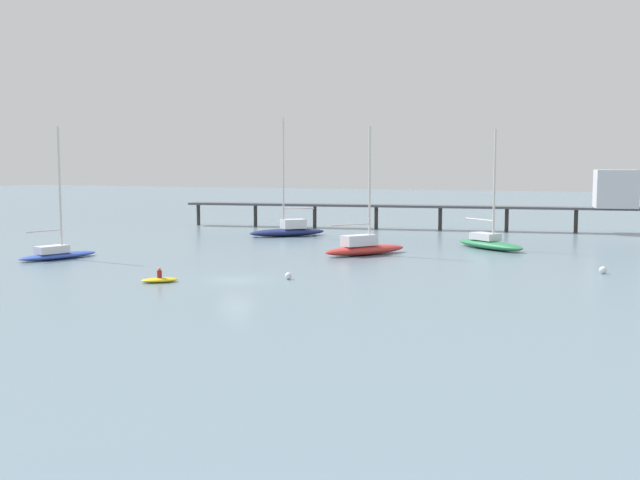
{
  "coord_description": "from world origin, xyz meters",
  "views": [
    {
      "loc": [
        27.47,
        -51.35,
        8.87
      ],
      "look_at": [
        0.0,
        17.08,
        1.5
      ],
      "focal_mm": 43.26,
      "sensor_mm": 36.0,
      "label": 1
    }
  ],
  "objects_px": {
    "pier": "(546,195)",
    "dinghy_yellow": "(160,280)",
    "sailboat_navy": "(288,229)",
    "sailboat_green": "(489,242)",
    "sailboat_blue": "(57,252)",
    "mooring_buoy_mid": "(288,276)",
    "mooring_buoy_far": "(603,270)",
    "sailboat_red": "(364,246)"
  },
  "relations": [
    {
      "from": "sailboat_navy",
      "to": "sailboat_blue",
      "type": "xyz_separation_m",
      "value": [
        -10.75,
        -28.56,
        -0.14
      ]
    },
    {
      "from": "sailboat_blue",
      "to": "sailboat_green",
      "type": "height_order",
      "value": "sailboat_green"
    },
    {
      "from": "sailboat_red",
      "to": "dinghy_yellow",
      "type": "relative_size",
      "value": 4.29
    },
    {
      "from": "dinghy_yellow",
      "to": "pier",
      "type": "bearing_deg",
      "value": 67.6
    },
    {
      "from": "dinghy_yellow",
      "to": "mooring_buoy_far",
      "type": "relative_size",
      "value": 4.77
    },
    {
      "from": "sailboat_green",
      "to": "dinghy_yellow",
      "type": "distance_m",
      "value": 37.14
    },
    {
      "from": "pier",
      "to": "sailboat_red",
      "type": "xyz_separation_m",
      "value": [
        -13.74,
        -32.2,
        -3.94
      ]
    },
    {
      "from": "sailboat_blue",
      "to": "dinghy_yellow",
      "type": "relative_size",
      "value": 4.24
    },
    {
      "from": "sailboat_blue",
      "to": "mooring_buoy_mid",
      "type": "bearing_deg",
      "value": -7.8
    },
    {
      "from": "sailboat_blue",
      "to": "sailboat_red",
      "type": "height_order",
      "value": "sailboat_red"
    },
    {
      "from": "pier",
      "to": "mooring_buoy_far",
      "type": "relative_size",
      "value": 102.43
    },
    {
      "from": "sailboat_navy",
      "to": "sailboat_red",
      "type": "bearing_deg",
      "value": -45.25
    },
    {
      "from": "pier",
      "to": "mooring_buoy_mid",
      "type": "height_order",
      "value": "pier"
    },
    {
      "from": "pier",
      "to": "dinghy_yellow",
      "type": "height_order",
      "value": "pier"
    },
    {
      "from": "pier",
      "to": "sailboat_blue",
      "type": "height_order",
      "value": "sailboat_blue"
    },
    {
      "from": "sailboat_navy",
      "to": "sailboat_blue",
      "type": "distance_m",
      "value": 30.52
    },
    {
      "from": "mooring_buoy_far",
      "to": "mooring_buoy_mid",
      "type": "height_order",
      "value": "mooring_buoy_far"
    },
    {
      "from": "mooring_buoy_far",
      "to": "pier",
      "type": "bearing_deg",
      "value": 102.48
    },
    {
      "from": "mooring_buoy_mid",
      "to": "sailboat_red",
      "type": "bearing_deg",
      "value": 88.88
    },
    {
      "from": "pier",
      "to": "sailboat_red",
      "type": "relative_size",
      "value": 5.0
    },
    {
      "from": "sailboat_green",
      "to": "mooring_buoy_far",
      "type": "distance_m",
      "value": 18.74
    },
    {
      "from": "sailboat_blue",
      "to": "sailboat_green",
      "type": "xyz_separation_m",
      "value": [
        35.9,
        23.44,
        0.05
      ]
    },
    {
      "from": "mooring_buoy_far",
      "to": "sailboat_blue",
      "type": "bearing_deg",
      "value": -169.61
    },
    {
      "from": "dinghy_yellow",
      "to": "sailboat_green",
      "type": "bearing_deg",
      "value": 59.1
    },
    {
      "from": "pier",
      "to": "dinghy_yellow",
      "type": "xyz_separation_m",
      "value": [
        -22.39,
        -54.33,
        -4.57
      ]
    },
    {
      "from": "sailboat_red",
      "to": "mooring_buoy_mid",
      "type": "distance_m",
      "value": 17.17
    },
    {
      "from": "pier",
      "to": "sailboat_green",
      "type": "relative_size",
      "value": 5.04
    },
    {
      "from": "sailboat_navy",
      "to": "dinghy_yellow",
      "type": "height_order",
      "value": "sailboat_navy"
    },
    {
      "from": "sailboat_navy",
      "to": "dinghy_yellow",
      "type": "distance_m",
      "value": 37.49
    },
    {
      "from": "sailboat_navy",
      "to": "pier",
      "type": "bearing_deg",
      "value": 31.35
    },
    {
      "from": "pier",
      "to": "sailboat_green",
      "type": "distance_m",
      "value": 23.07
    },
    {
      "from": "mooring_buoy_far",
      "to": "mooring_buoy_mid",
      "type": "relative_size",
      "value": 1.14
    },
    {
      "from": "sailboat_navy",
      "to": "sailboat_green",
      "type": "distance_m",
      "value": 25.66
    },
    {
      "from": "sailboat_blue",
      "to": "sailboat_green",
      "type": "relative_size",
      "value": 1.0
    },
    {
      "from": "sailboat_blue",
      "to": "sailboat_red",
      "type": "distance_m",
      "value": 28.93
    },
    {
      "from": "sailboat_navy",
      "to": "mooring_buoy_far",
      "type": "bearing_deg",
      "value": -28.43
    },
    {
      "from": "mooring_buoy_far",
      "to": "mooring_buoy_mid",
      "type": "bearing_deg",
      "value": -151.44
    },
    {
      "from": "pier",
      "to": "dinghy_yellow",
      "type": "distance_m",
      "value": 58.94
    },
    {
      "from": "sailboat_green",
      "to": "pier",
      "type": "bearing_deg",
      "value": 81.58
    },
    {
      "from": "sailboat_red",
      "to": "dinghy_yellow",
      "type": "height_order",
      "value": "sailboat_red"
    },
    {
      "from": "sailboat_blue",
      "to": "sailboat_red",
      "type": "relative_size",
      "value": 0.99
    },
    {
      "from": "dinghy_yellow",
      "to": "mooring_buoy_mid",
      "type": "bearing_deg",
      "value": 30.92
    }
  ]
}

